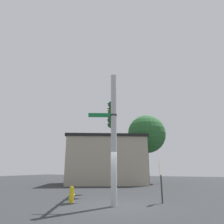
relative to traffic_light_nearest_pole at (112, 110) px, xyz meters
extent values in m
plane|color=#2D3033|center=(-2.37, -1.19, -5.50)|extent=(80.00, 80.00, 0.00)
cylinder|color=#ADB2B7|center=(-2.37, -1.19, -2.15)|extent=(0.30, 0.30, 6.69)
cylinder|color=#ADB2B7|center=(0.90, 0.42, 0.78)|extent=(6.62, 3.38, 0.17)
cylinder|color=black|center=(0.00, -0.02, 0.61)|extent=(0.08, 0.08, 0.18)
cube|color=#194723|center=(0.00, -0.02, -0.01)|extent=(0.36, 0.30, 1.05)
sphere|color=#590F0F|center=(0.00, 0.17, 0.34)|extent=(0.22, 0.22, 0.22)
cube|color=#194723|center=(0.00, 0.19, 0.44)|extent=(0.24, 0.20, 0.03)
sphere|color=yellow|center=(0.00, 0.17, -0.01)|extent=(0.22, 0.22, 0.22)
cube|color=#194723|center=(0.00, 0.19, 0.09)|extent=(0.24, 0.20, 0.03)
sphere|color=#0F4C19|center=(0.00, 0.17, -0.36)|extent=(0.22, 0.22, 0.22)
cube|color=#194723|center=(0.00, 0.19, -0.26)|extent=(0.24, 0.20, 0.03)
cube|color=black|center=(0.00, -0.19, -0.01)|extent=(0.54, 0.03, 1.22)
cylinder|color=black|center=(1.50, 0.72, 0.61)|extent=(0.08, 0.08, 0.18)
cube|color=#194723|center=(1.50, 0.72, -0.01)|extent=(0.36, 0.30, 1.05)
sphere|color=#590F0F|center=(1.50, 0.91, 0.34)|extent=(0.22, 0.22, 0.22)
cube|color=#194723|center=(1.50, 0.93, 0.44)|extent=(0.24, 0.20, 0.03)
sphere|color=yellow|center=(1.50, 0.91, -0.01)|extent=(0.22, 0.22, 0.22)
cube|color=#194723|center=(1.50, 0.93, 0.09)|extent=(0.24, 0.20, 0.03)
sphere|color=#0F4C19|center=(1.50, 0.91, -0.36)|extent=(0.22, 0.22, 0.22)
cube|color=#194723|center=(1.50, 0.93, -0.26)|extent=(0.24, 0.20, 0.03)
cube|color=black|center=(1.50, 0.55, -0.01)|extent=(0.54, 0.03, 1.22)
cylinder|color=black|center=(3.01, 1.46, 0.61)|extent=(0.08, 0.08, 0.18)
cube|color=#194723|center=(3.01, 1.46, -0.01)|extent=(0.36, 0.30, 1.05)
sphere|color=#590F0F|center=(3.01, 1.65, 0.34)|extent=(0.22, 0.22, 0.22)
cube|color=#194723|center=(3.01, 1.67, 0.44)|extent=(0.24, 0.20, 0.03)
sphere|color=yellow|center=(3.01, 1.65, -0.01)|extent=(0.22, 0.22, 0.22)
cube|color=#194723|center=(3.01, 1.67, 0.09)|extent=(0.24, 0.20, 0.03)
sphere|color=#0F4C19|center=(3.01, 1.65, -0.36)|extent=(0.22, 0.22, 0.22)
cube|color=#194723|center=(3.01, 1.67, -0.26)|extent=(0.24, 0.20, 0.03)
cube|color=black|center=(3.01, 1.29, -0.01)|extent=(0.54, 0.03, 1.22)
cube|color=#147238|center=(-2.70, -0.52, -1.09)|extent=(0.54, 1.06, 0.22)
cube|color=white|center=(-2.70, -0.52, -1.09)|extent=(0.52, 1.05, 0.04)
cylinder|color=#262626|center=(-2.37, -1.19, -1.09)|extent=(0.34, 0.34, 0.08)
cube|color=#A89E89|center=(10.11, 5.36, -2.98)|extent=(9.56, 10.53, 5.03)
cube|color=maroon|center=(13.16, 6.96, -2.73)|extent=(4.48, 7.32, 0.30)
cube|color=black|center=(10.11, 5.36, -0.32)|extent=(9.94, 10.95, 0.30)
cylinder|color=#4C3823|center=(13.59, 1.27, -3.34)|extent=(0.25, 0.25, 4.32)
sphere|color=#28602D|center=(13.59, 1.27, 0.52)|extent=(4.86, 4.86, 4.86)
cylinder|color=yellow|center=(-2.33, 1.25, -5.17)|extent=(0.24, 0.24, 0.65)
sphere|color=yellow|center=(-2.33, 1.25, -4.79)|extent=(0.23, 0.23, 0.23)
cylinder|color=yellow|center=(-2.16, 1.25, -5.14)|extent=(0.12, 0.10, 0.10)
cylinder|color=#333333|center=(-0.55, -3.09, -4.80)|extent=(0.08, 0.08, 1.40)
cube|color=silver|center=(-0.55, -3.09, -3.75)|extent=(0.60, 0.04, 0.76)
camera|label=1|loc=(-11.63, -5.33, -3.79)|focal=32.00mm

